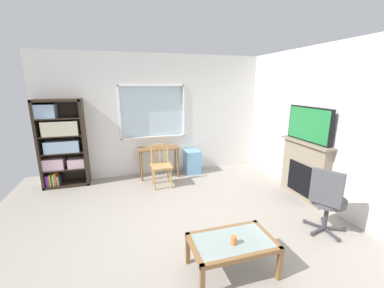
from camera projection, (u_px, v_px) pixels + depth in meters
name	position (u px, v px, depth m)	size (l,w,h in m)	color
ground	(185.00, 230.00, 3.60)	(6.11, 6.16, 0.02)	#9E9389
wall_back_with_window	(157.00, 116.00, 5.66)	(5.11, 0.15, 2.79)	silver
wall_right	(336.00, 129.00, 3.98)	(0.12, 5.36, 2.79)	silver
bookshelf	(61.00, 142.00, 4.97)	(0.90, 0.38, 1.84)	#2D2319
desk_under_window	(159.00, 153.00, 5.52)	(0.93, 0.39, 0.71)	brown
wooden_chair	(161.00, 165.00, 5.06)	(0.42, 0.40, 0.90)	tan
plastic_drawer_unit	(192.00, 161.00, 5.87)	(0.35, 0.40, 0.56)	#72ADDB
fireplace	(304.00, 169.00, 4.54)	(0.26, 1.14, 1.10)	gray
tv	(309.00, 124.00, 4.32)	(0.06, 1.01, 0.63)	black
office_chair	(327.00, 198.00, 3.40)	(0.61, 0.57, 1.00)	#4C4C51
coffee_table	(232.00, 245.00, 2.73)	(0.96, 0.58, 0.41)	#8C9E99
sippy_cup	(234.00, 240.00, 2.65)	(0.07, 0.07, 0.09)	orange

